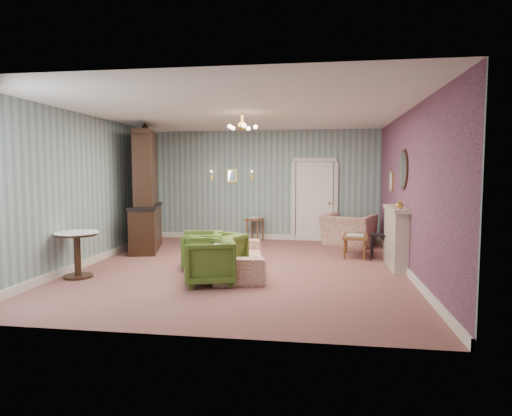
% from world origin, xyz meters
% --- Properties ---
extents(floor, '(7.00, 7.00, 0.00)m').
position_xyz_m(floor, '(0.00, 0.00, 0.00)').
color(floor, '#8D5952').
rests_on(floor, ground).
extents(ceiling, '(7.00, 7.00, 0.00)m').
position_xyz_m(ceiling, '(0.00, 0.00, 2.90)').
color(ceiling, white).
rests_on(ceiling, ground).
extents(wall_back, '(6.00, 0.00, 6.00)m').
position_xyz_m(wall_back, '(0.00, 3.50, 1.45)').
color(wall_back, slate).
rests_on(wall_back, ground).
extents(wall_front, '(6.00, 0.00, 6.00)m').
position_xyz_m(wall_front, '(0.00, -3.50, 1.45)').
color(wall_front, slate).
rests_on(wall_front, ground).
extents(wall_left, '(0.00, 7.00, 7.00)m').
position_xyz_m(wall_left, '(-3.00, 0.00, 1.45)').
color(wall_left, slate).
rests_on(wall_left, ground).
extents(wall_right, '(0.00, 7.00, 7.00)m').
position_xyz_m(wall_right, '(3.00, 0.00, 1.45)').
color(wall_right, slate).
rests_on(wall_right, ground).
extents(wall_right_floral, '(0.00, 7.00, 7.00)m').
position_xyz_m(wall_right_floral, '(2.98, 0.00, 1.45)').
color(wall_right_floral, '#B35967').
rests_on(wall_right_floral, ground).
extents(door, '(1.12, 0.12, 2.16)m').
position_xyz_m(door, '(1.30, 3.46, 1.08)').
color(door, white).
rests_on(door, floor).
extents(olive_chair_a, '(0.93, 0.96, 0.81)m').
position_xyz_m(olive_chair_a, '(-0.32, -1.28, 0.40)').
color(olive_chair_a, '#486623').
rests_on(olive_chair_a, floor).
extents(olive_chair_b, '(0.95, 0.98, 0.79)m').
position_xyz_m(olive_chair_b, '(-0.33, -0.55, 0.40)').
color(olive_chair_b, '#486623').
rests_on(olive_chair_b, floor).
extents(olive_chair_c, '(0.83, 0.87, 0.76)m').
position_xyz_m(olive_chair_c, '(-0.75, -0.15, 0.38)').
color(olive_chair_c, '#486623').
rests_on(olive_chair_c, floor).
extents(sofa_chintz, '(1.00, 2.24, 0.84)m').
position_xyz_m(sofa_chintz, '(0.01, -0.38, 0.42)').
color(sofa_chintz, '#9F4840').
rests_on(sofa_chintz, floor).
extents(wingback_chair, '(1.39, 1.17, 1.03)m').
position_xyz_m(wingback_chair, '(2.14, 2.77, 0.52)').
color(wingback_chair, '#9F4840').
rests_on(wingback_chair, floor).
extents(dresser, '(1.04, 1.83, 2.88)m').
position_xyz_m(dresser, '(-2.53, 1.51, 1.44)').
color(dresser, black).
rests_on(dresser, floor).
extents(fireplace, '(0.30, 1.40, 1.16)m').
position_xyz_m(fireplace, '(2.86, 0.40, 0.58)').
color(fireplace, beige).
rests_on(fireplace, floor).
extents(mantel_vase, '(0.15, 0.15, 0.15)m').
position_xyz_m(mantel_vase, '(2.84, 0.00, 1.23)').
color(mantel_vase, gold).
rests_on(mantel_vase, fireplace).
extents(oval_mirror, '(0.04, 0.76, 0.84)m').
position_xyz_m(oval_mirror, '(2.96, 0.40, 1.85)').
color(oval_mirror, white).
rests_on(oval_mirror, wall_right).
extents(framed_print, '(0.04, 0.34, 0.42)m').
position_xyz_m(framed_print, '(2.97, 1.75, 1.60)').
color(framed_print, gold).
rests_on(framed_print, wall_right).
extents(coffee_table, '(0.60, 0.96, 0.46)m').
position_xyz_m(coffee_table, '(2.20, 1.43, 0.23)').
color(coffee_table, brown).
rests_on(coffee_table, floor).
extents(side_table_black, '(0.44, 0.44, 0.54)m').
position_xyz_m(side_table_black, '(2.65, 1.06, 0.27)').
color(side_table_black, black).
rests_on(side_table_black, floor).
extents(pedestal_table, '(0.88, 0.88, 0.79)m').
position_xyz_m(pedestal_table, '(-2.65, -1.19, 0.40)').
color(pedestal_table, black).
rests_on(pedestal_table, floor).
extents(nesting_table, '(0.49, 0.57, 0.65)m').
position_xyz_m(nesting_table, '(-0.23, 3.15, 0.33)').
color(nesting_table, brown).
rests_on(nesting_table, floor).
extents(gilt_mirror_back, '(0.28, 0.06, 0.36)m').
position_xyz_m(gilt_mirror_back, '(-0.90, 3.46, 1.70)').
color(gilt_mirror_back, gold).
rests_on(gilt_mirror_back, wall_back).
extents(sconce_left, '(0.16, 0.12, 0.30)m').
position_xyz_m(sconce_left, '(-1.45, 3.44, 1.70)').
color(sconce_left, gold).
rests_on(sconce_left, wall_back).
extents(sconce_right, '(0.16, 0.12, 0.30)m').
position_xyz_m(sconce_right, '(-0.35, 3.44, 1.70)').
color(sconce_right, gold).
rests_on(sconce_right, wall_back).
extents(chandelier, '(0.56, 0.56, 0.36)m').
position_xyz_m(chandelier, '(0.00, 0.00, 2.63)').
color(chandelier, gold).
rests_on(chandelier, ceiling).
extents(burgundy_cushion, '(0.41, 0.28, 0.39)m').
position_xyz_m(burgundy_cushion, '(2.09, 2.62, 0.48)').
color(burgundy_cushion, maroon).
rests_on(burgundy_cushion, wingback_chair).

